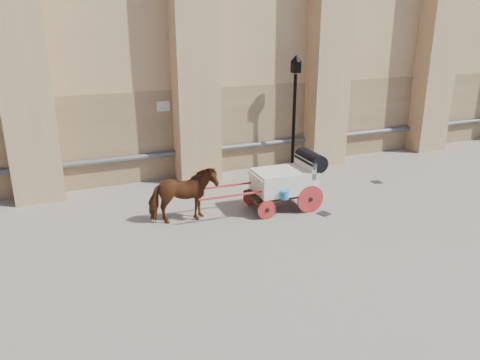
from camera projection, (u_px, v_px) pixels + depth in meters
name	position (u px, v px, depth m)	size (l,w,h in m)	color
ground	(271.00, 211.00, 13.27)	(90.00, 90.00, 0.00)	slate
horse	(183.00, 196.00, 12.34)	(0.81, 1.79, 1.51)	brown
carriage	(288.00, 179.00, 13.26)	(3.73, 1.34, 1.62)	black
street_lamp	(294.00, 110.00, 16.28)	(0.38, 0.38, 4.06)	black
drain_grate_near	(324.00, 214.00, 13.09)	(0.32, 0.32, 0.01)	black
drain_grate_far	(377.00, 182.00, 15.67)	(0.32, 0.32, 0.01)	black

